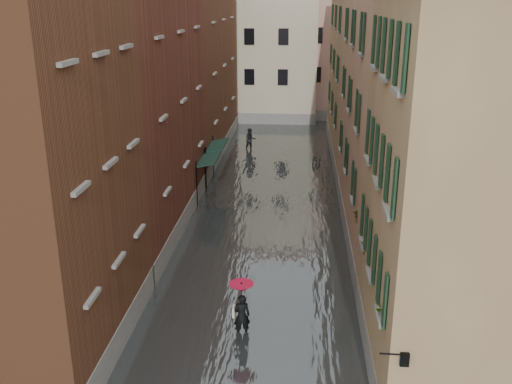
% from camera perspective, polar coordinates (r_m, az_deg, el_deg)
% --- Properties ---
extents(ground, '(120.00, 120.00, 0.00)m').
position_cam_1_polar(ground, '(21.30, -0.74, -13.07)').
color(ground, slate).
rests_on(ground, ground).
extents(floodwater, '(10.00, 60.00, 0.20)m').
position_cam_1_polar(floodwater, '(32.98, 1.33, -0.90)').
color(floodwater, '#484F50').
rests_on(floodwater, ground).
extents(building_left_near, '(6.00, 8.00, 13.00)m').
position_cam_1_polar(building_left_near, '(18.82, -23.20, 2.65)').
color(building_left_near, brown).
rests_on(building_left_near, ground).
extents(building_left_mid, '(6.00, 14.00, 12.50)m').
position_cam_1_polar(building_left_mid, '(28.80, -13.25, 8.36)').
color(building_left_mid, brown).
rests_on(building_left_mid, ground).
extents(building_left_far, '(6.00, 16.00, 14.00)m').
position_cam_1_polar(building_left_far, '(43.09, -7.30, 13.07)').
color(building_left_far, brown).
rests_on(building_left_far, ground).
extents(building_right_near, '(6.00, 8.00, 11.50)m').
position_cam_1_polar(building_right_near, '(17.72, 21.69, -0.65)').
color(building_right_near, '#8B6748').
rests_on(building_right_near, ground).
extents(building_right_mid, '(6.00, 14.00, 13.00)m').
position_cam_1_polar(building_right_mid, '(27.91, 15.60, 8.37)').
color(building_right_mid, tan).
rests_on(building_right_mid, ground).
extents(building_right_far, '(6.00, 16.00, 11.50)m').
position_cam_1_polar(building_right_far, '(42.68, 11.88, 11.08)').
color(building_right_far, '#8B6748').
rests_on(building_right_far, ground).
extents(building_end_cream, '(12.00, 9.00, 13.00)m').
position_cam_1_polar(building_end_cream, '(56.39, -0.24, 14.05)').
color(building_end_cream, beige).
rests_on(building_end_cream, ground).
extents(building_end_pink, '(10.00, 9.00, 12.00)m').
position_cam_1_polar(building_end_pink, '(58.38, 9.02, 13.50)').
color(building_end_pink, tan).
rests_on(building_end_pink, ground).
extents(awning_near, '(1.09, 2.85, 2.80)m').
position_cam_1_polar(awning_near, '(32.62, -4.77, 3.17)').
color(awning_near, '#142D23').
rests_on(awning_near, ground).
extents(awning_far, '(1.09, 3.00, 2.80)m').
position_cam_1_polar(awning_far, '(35.69, -3.95, 4.58)').
color(awning_far, '#142D23').
rests_on(awning_far, ground).
extents(wall_lantern, '(0.71, 0.22, 0.35)m').
position_cam_1_polar(wall_lantern, '(14.80, 14.53, -15.77)').
color(wall_lantern, black).
rests_on(wall_lantern, ground).
extents(window_planters, '(0.59, 8.14, 0.84)m').
position_cam_1_polar(window_planters, '(19.36, 11.38, -5.14)').
color(window_planters, brown).
rests_on(window_planters, ground).
extents(pedestrian_main, '(0.88, 0.88, 2.06)m').
position_cam_1_polar(pedestrian_main, '(20.01, -1.46, -11.29)').
color(pedestrian_main, black).
rests_on(pedestrian_main, ground).
extents(pedestrian_far, '(1.07, 0.96, 1.81)m').
position_cam_1_polar(pedestrian_far, '(43.82, -0.57, 5.22)').
color(pedestrian_far, black).
rests_on(pedestrian_far, ground).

